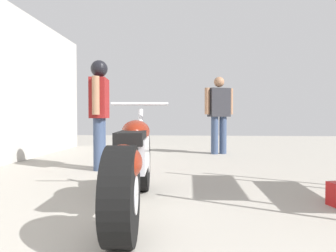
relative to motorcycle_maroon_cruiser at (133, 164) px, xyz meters
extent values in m
plane|color=#9E998E|center=(0.22, 1.36, -0.41)|extent=(18.30, 18.30, 0.00)
cylinder|color=black|center=(-0.06, 0.75, -0.09)|extent=(0.23, 0.64, 0.63)
cylinder|color=silver|center=(-0.06, 0.75, -0.09)|extent=(0.21, 0.25, 0.24)
cylinder|color=black|center=(0.05, -0.66, -0.09)|extent=(0.23, 0.64, 0.63)
cylinder|color=silver|center=(0.05, -0.66, -0.09)|extent=(0.21, 0.25, 0.24)
cube|color=silver|center=(0.00, 0.05, 0.08)|extent=(0.28, 0.64, 0.27)
ellipsoid|color=maroon|center=(-0.02, 0.26, 0.26)|extent=(0.29, 0.53, 0.22)
cube|color=black|center=(0.01, -0.13, 0.23)|extent=(0.25, 0.49, 0.10)
ellipsoid|color=maroon|center=(0.05, -0.61, 0.10)|extent=(0.29, 0.45, 0.23)
cylinder|color=silver|center=(-0.05, 0.71, 0.20)|extent=(0.07, 0.25, 0.57)
cylinder|color=silver|center=(-0.05, 0.68, 0.53)|extent=(0.61, 0.08, 0.04)
cylinder|color=silver|center=(-0.12, -0.26, -0.19)|extent=(0.13, 0.54, 0.09)
cylinder|color=#384766|center=(1.02, 4.08, 0.00)|extent=(0.20, 0.20, 0.80)
cylinder|color=#384766|center=(1.21, 4.15, 0.00)|extent=(0.20, 0.20, 0.80)
cube|color=#2D2D33|center=(1.11, 4.11, 0.71)|extent=(0.50, 0.39, 0.62)
cylinder|color=#9E7051|center=(0.86, 4.01, 0.73)|extent=(0.14, 0.14, 0.57)
cylinder|color=#9E7051|center=(1.37, 4.22, 0.73)|extent=(0.14, 0.14, 0.57)
sphere|color=#9E7051|center=(1.11, 4.11, 1.15)|extent=(0.22, 0.22, 0.22)
cylinder|color=#384766|center=(-0.88, 1.91, -0.02)|extent=(0.16, 0.16, 0.78)
cylinder|color=#384766|center=(-0.90, 2.11, -0.02)|extent=(0.16, 0.16, 0.78)
cube|color=maroon|center=(-0.89, 2.01, 0.68)|extent=(0.28, 0.46, 0.60)
cylinder|color=#9E7051|center=(-0.86, 1.74, 0.70)|extent=(0.12, 0.12, 0.55)
cylinder|color=#9E7051|center=(-0.91, 2.28, 0.70)|extent=(0.12, 0.12, 0.55)
sphere|color=black|center=(-0.89, 2.01, 1.11)|extent=(0.22, 0.22, 0.22)
sphere|color=black|center=(-0.89, 2.01, 1.12)|extent=(0.26, 0.26, 0.26)
camera|label=1|loc=(0.47, -2.51, 0.40)|focal=32.47mm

